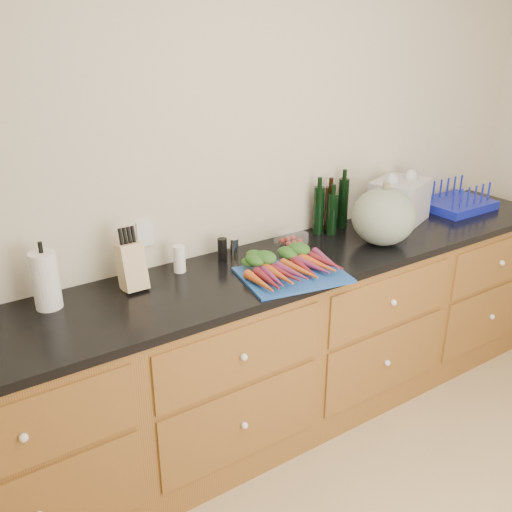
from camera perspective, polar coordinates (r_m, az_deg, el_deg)
wall_back at (r=2.95m, az=-0.73°, el=8.00°), size 4.10×0.05×2.60m
cabinets at (r=3.04m, az=2.79°, el=-9.06°), size 3.60×0.64×0.90m
countertop at (r=2.82m, az=2.92°, el=-0.91°), size 3.64×0.62×0.04m
cutting_board at (r=2.65m, az=3.69°, el=-1.91°), size 0.53×0.44×0.01m
carrots at (r=2.67m, az=3.16°, el=-0.98°), size 0.43×0.32×0.06m
squash at (r=3.05m, az=12.63°, el=3.87°), size 0.33×0.33×0.30m
paper_towel at (r=2.48m, az=-20.29°, el=-2.30°), size 0.11×0.11×0.25m
knife_block at (r=2.56m, az=-12.35°, el=-1.01°), size 0.10×0.10×0.21m
grinder_salt at (r=2.70m, az=-7.67°, el=-0.29°), size 0.06×0.06×0.13m
grinder_pepper at (r=2.80m, az=-3.38°, el=0.63°), size 0.05×0.05×0.12m
canister_chrome at (r=2.84m, az=-2.22°, el=0.79°), size 0.04×0.04×0.10m
tomato_box at (r=3.02m, az=3.53°, el=1.80°), size 0.14×0.11×0.07m
bottles at (r=3.20m, az=7.52°, el=4.71°), size 0.24×0.12×0.28m
grocery_bag at (r=3.44m, az=14.13°, el=5.38°), size 0.41×0.37×0.24m
dish_rack at (r=3.80m, az=19.39°, el=5.11°), size 0.42×0.33×0.17m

